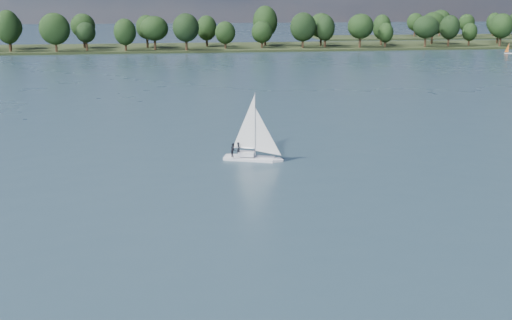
{
  "coord_description": "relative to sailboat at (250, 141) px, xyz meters",
  "views": [
    {
      "loc": [
        -18.71,
        -19.62,
        19.28
      ],
      "look_at": [
        -10.65,
        38.81,
        2.5
      ],
      "focal_mm": 40.0,
      "sensor_mm": 36.0,
      "label": 1
    }
  ],
  "objects": [
    {
      "name": "dinghy_orange",
      "position": [
        110.66,
        127.31,
        -1.52
      ],
      "size": [
        2.66,
        1.6,
        3.99
      ],
      "rotation": [
        0.0,
        0.0,
        -0.27
      ],
      "color": "white",
      "rests_on": "ground"
    },
    {
      "name": "sailboat",
      "position": [
        0.0,
        0.0,
        0.0
      ],
      "size": [
        6.95,
        3.95,
        8.83
      ],
      "rotation": [
        0.0,
        0.0,
        -0.33
      ],
      "color": "white",
      "rests_on": "ground"
    },
    {
      "name": "ground",
      "position": [
        10.21,
        52.38,
        -2.46
      ],
      "size": [
        700.0,
        700.0,
        0.0
      ],
      "primitive_type": "plane",
      "color": "#233342",
      "rests_on": "ground"
    },
    {
      "name": "far_shore",
      "position": [
        10.21,
        164.38,
        -2.46
      ],
      "size": [
        660.0,
        40.0,
        1.5
      ],
      "primitive_type": "cube",
      "color": "black",
      "rests_on": "ground"
    },
    {
      "name": "treeline",
      "position": [
        -7.32,
        161.21,
        5.54
      ],
      "size": [
        562.03,
        73.91,
        18.57
      ],
      "color": "black",
      "rests_on": "ground"
    }
  ]
}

